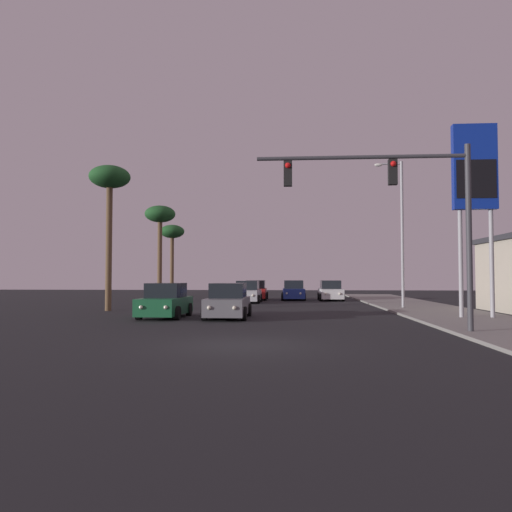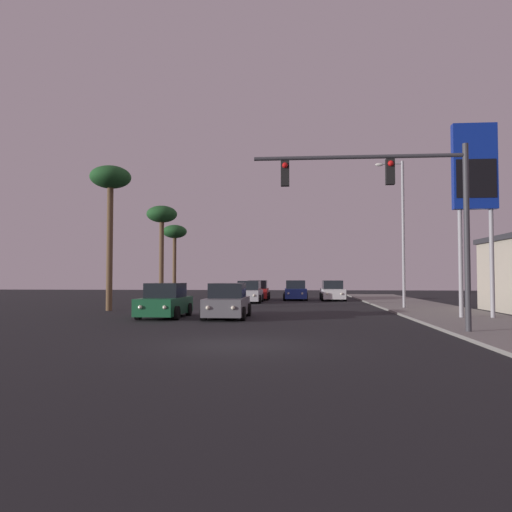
{
  "view_description": "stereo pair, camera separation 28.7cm",
  "coord_description": "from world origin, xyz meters",
  "px_view_note": "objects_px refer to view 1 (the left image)",
  "views": [
    {
      "loc": [
        1.47,
        -14.55,
        1.99
      ],
      "look_at": [
        -0.48,
        12.75,
        3.13
      ],
      "focal_mm": 35.0,
      "sensor_mm": 36.0,
      "label": 1
    },
    {
      "loc": [
        1.76,
        -14.52,
        1.99
      ],
      "look_at": [
        -0.48,
        12.75,
        3.13
      ],
      "focal_mm": 35.0,
      "sensor_mm": 36.0,
      "label": 2
    }
  ],
  "objects_px": {
    "car_blue": "(293,291)",
    "car_grey": "(228,302)",
    "palm_tree_mid": "(160,219)",
    "palm_tree_near": "(110,185)",
    "traffic_light_mast": "(406,198)",
    "gas_station_sign": "(475,178)",
    "car_green": "(165,302)",
    "car_white": "(331,291)",
    "street_lamp": "(400,226)",
    "palm_tree_far": "(172,235)",
    "car_red": "(256,291)",
    "car_silver": "(248,293)"
  },
  "relations": [
    {
      "from": "car_blue",
      "to": "car_grey",
      "type": "distance_m",
      "value": 19.36
    },
    {
      "from": "car_blue",
      "to": "palm_tree_mid",
      "type": "distance_m",
      "value": 12.79
    },
    {
      "from": "palm_tree_near",
      "to": "traffic_light_mast",
      "type": "bearing_deg",
      "value": -36.38
    },
    {
      "from": "car_grey",
      "to": "gas_station_sign",
      "type": "relative_size",
      "value": 0.48
    },
    {
      "from": "car_green",
      "to": "car_grey",
      "type": "distance_m",
      "value": 3.09
    },
    {
      "from": "car_white",
      "to": "street_lamp",
      "type": "bearing_deg",
      "value": 105.82
    },
    {
      "from": "car_blue",
      "to": "car_grey",
      "type": "xyz_separation_m",
      "value": [
        -3.22,
        -19.09,
        0.0
      ]
    },
    {
      "from": "car_blue",
      "to": "traffic_light_mast",
      "type": "relative_size",
      "value": 0.58
    },
    {
      "from": "palm_tree_mid",
      "to": "palm_tree_far",
      "type": "height_order",
      "value": "palm_tree_mid"
    },
    {
      "from": "car_red",
      "to": "traffic_light_mast",
      "type": "xyz_separation_m",
      "value": [
        7.12,
        -25.45,
        3.97
      ]
    },
    {
      "from": "car_white",
      "to": "car_red",
      "type": "relative_size",
      "value": 1.0
    },
    {
      "from": "traffic_light_mast",
      "to": "car_grey",
      "type": "bearing_deg",
      "value": 138.98
    },
    {
      "from": "car_blue",
      "to": "street_lamp",
      "type": "relative_size",
      "value": 0.48
    },
    {
      "from": "car_grey",
      "to": "gas_station_sign",
      "type": "height_order",
      "value": "gas_station_sign"
    },
    {
      "from": "palm_tree_mid",
      "to": "traffic_light_mast",
      "type": "bearing_deg",
      "value": -55.44
    },
    {
      "from": "car_blue",
      "to": "traffic_light_mast",
      "type": "xyz_separation_m",
      "value": [
        3.84,
        -25.23,
        3.97
      ]
    },
    {
      "from": "car_white",
      "to": "palm_tree_near",
      "type": "relative_size",
      "value": 0.51
    },
    {
      "from": "car_blue",
      "to": "palm_tree_mid",
      "type": "relative_size",
      "value": 0.57
    },
    {
      "from": "car_red",
      "to": "palm_tree_near",
      "type": "relative_size",
      "value": 0.51
    },
    {
      "from": "car_blue",
      "to": "palm_tree_far",
      "type": "bearing_deg",
      "value": -26.57
    },
    {
      "from": "car_silver",
      "to": "street_lamp",
      "type": "distance_m",
      "value": 13.1
    },
    {
      "from": "car_silver",
      "to": "gas_station_sign",
      "type": "height_order",
      "value": "gas_station_sign"
    },
    {
      "from": "car_white",
      "to": "car_green",
      "type": "relative_size",
      "value": 1.0
    },
    {
      "from": "palm_tree_near",
      "to": "palm_tree_mid",
      "type": "bearing_deg",
      "value": 87.94
    },
    {
      "from": "car_white",
      "to": "palm_tree_far",
      "type": "relative_size",
      "value": 0.61
    },
    {
      "from": "car_red",
      "to": "car_silver",
      "type": "bearing_deg",
      "value": 85.81
    },
    {
      "from": "car_blue",
      "to": "car_green",
      "type": "distance_m",
      "value": 19.97
    },
    {
      "from": "palm_tree_far",
      "to": "palm_tree_near",
      "type": "bearing_deg",
      "value": -86.89
    },
    {
      "from": "car_green",
      "to": "car_red",
      "type": "height_order",
      "value": "same"
    },
    {
      "from": "palm_tree_near",
      "to": "car_silver",
      "type": "bearing_deg",
      "value": 52.99
    },
    {
      "from": "car_red",
      "to": "palm_tree_near",
      "type": "bearing_deg",
      "value": 61.34
    },
    {
      "from": "car_red",
      "to": "car_silver",
      "type": "distance_m",
      "value": 4.86
    },
    {
      "from": "traffic_light_mast",
      "to": "gas_station_sign",
      "type": "bearing_deg",
      "value": 53.1
    },
    {
      "from": "car_red",
      "to": "street_lamp",
      "type": "height_order",
      "value": "street_lamp"
    },
    {
      "from": "car_green",
      "to": "gas_station_sign",
      "type": "xyz_separation_m",
      "value": [
        14.69,
        -0.24,
        5.86
      ]
    },
    {
      "from": "gas_station_sign",
      "to": "palm_tree_far",
      "type": "relative_size",
      "value": 1.26
    },
    {
      "from": "car_grey",
      "to": "palm_tree_far",
      "type": "height_order",
      "value": "palm_tree_far"
    },
    {
      "from": "car_white",
      "to": "gas_station_sign",
      "type": "relative_size",
      "value": 0.48
    },
    {
      "from": "car_blue",
      "to": "car_green",
      "type": "relative_size",
      "value": 1.0
    },
    {
      "from": "car_red",
      "to": "palm_tree_far",
      "type": "height_order",
      "value": "palm_tree_far"
    },
    {
      "from": "car_blue",
      "to": "car_red",
      "type": "distance_m",
      "value": 3.28
    },
    {
      "from": "car_white",
      "to": "street_lamp",
      "type": "relative_size",
      "value": 0.48
    },
    {
      "from": "car_green",
      "to": "street_lamp",
      "type": "relative_size",
      "value": 0.48
    },
    {
      "from": "car_red",
      "to": "traffic_light_mast",
      "type": "bearing_deg",
      "value": 104.47
    },
    {
      "from": "car_grey",
      "to": "palm_tree_far",
      "type": "relative_size",
      "value": 0.6
    },
    {
      "from": "car_white",
      "to": "car_grey",
      "type": "height_order",
      "value": "same"
    },
    {
      "from": "car_silver",
      "to": "car_grey",
      "type": "bearing_deg",
      "value": 92.27
    },
    {
      "from": "car_grey",
      "to": "street_lamp",
      "type": "height_order",
      "value": "street_lamp"
    },
    {
      "from": "car_blue",
      "to": "traffic_light_mast",
      "type": "bearing_deg",
      "value": 97.23
    },
    {
      "from": "car_green",
      "to": "car_grey",
      "type": "height_order",
      "value": "same"
    }
  ]
}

